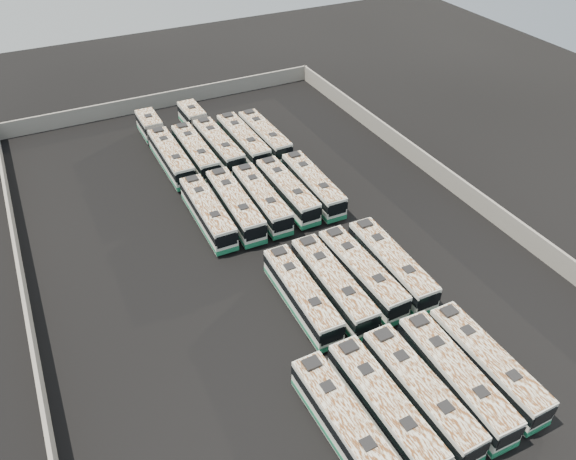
# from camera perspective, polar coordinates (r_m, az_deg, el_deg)

# --- Properties ---
(ground) EXTENTS (140.00, 140.00, 0.00)m
(ground) POSITION_cam_1_polar(r_m,az_deg,el_deg) (54.42, -1.31, -2.22)
(ground) COLOR black
(ground) RESTS_ON ground
(perimeter_wall) EXTENTS (45.20, 73.20, 2.20)m
(perimeter_wall) POSITION_cam_1_polar(r_m,az_deg,el_deg) (53.73, -1.32, -1.31)
(perimeter_wall) COLOR slate
(perimeter_wall) RESTS_ON ground
(bus_front_far_left) EXTENTS (2.64, 11.17, 3.13)m
(bus_front_far_left) POSITION_cam_1_polar(r_m,az_deg,el_deg) (39.80, 5.88, -19.17)
(bus_front_far_left) COLOR silver
(bus_front_far_left) RESTS_ON ground
(bus_front_left) EXTENTS (2.58, 11.25, 3.16)m
(bus_front_left) POSITION_cam_1_polar(r_m,az_deg,el_deg) (40.95, 9.72, -17.32)
(bus_front_left) COLOR silver
(bus_front_left) RESTS_ON ground
(bus_front_center) EXTENTS (2.60, 11.21, 3.14)m
(bus_front_center) POSITION_cam_1_polar(r_m,az_deg,el_deg) (42.17, 13.25, -15.76)
(bus_front_center) COLOR silver
(bus_front_center) RESTS_ON ground
(bus_front_right) EXTENTS (2.65, 11.30, 3.17)m
(bus_front_right) POSITION_cam_1_polar(r_m,az_deg,el_deg) (43.58, 16.57, -14.19)
(bus_front_right) COLOR silver
(bus_front_right) RESTS_ON ground
(bus_front_far_right) EXTENTS (2.41, 10.90, 3.06)m
(bus_front_far_right) POSITION_cam_1_polar(r_m,az_deg,el_deg) (45.20, 19.48, -12.67)
(bus_front_far_right) COLOR silver
(bus_front_far_right) RESTS_ON ground
(bus_midfront_left) EXTENTS (2.50, 10.90, 3.06)m
(bus_midfront_left) POSITION_cam_1_polar(r_m,az_deg,el_deg) (47.70, 1.38, -6.61)
(bus_midfront_left) COLOR silver
(bus_midfront_left) RESTS_ON ground
(bus_midfront_center) EXTENTS (2.51, 11.35, 3.19)m
(bus_midfront_center) POSITION_cam_1_polar(r_m,az_deg,el_deg) (48.66, 4.56, -5.56)
(bus_midfront_center) COLOR silver
(bus_midfront_center) RESTS_ON ground
(bus_midfront_right) EXTENTS (2.63, 11.21, 3.14)m
(bus_midfront_right) POSITION_cam_1_polar(r_m,az_deg,el_deg) (50.06, 7.46, -4.36)
(bus_midfront_right) COLOR silver
(bus_midfront_right) RESTS_ON ground
(bus_midfront_far_right) EXTENTS (2.59, 11.27, 3.16)m
(bus_midfront_far_right) POSITION_cam_1_polar(r_m,az_deg,el_deg) (51.35, 10.42, -3.45)
(bus_midfront_far_right) COLOR silver
(bus_midfront_far_right) RESTS_ON ground
(bus_midback_far_left) EXTENTS (2.44, 11.09, 3.12)m
(bus_midback_far_left) POSITION_cam_1_polar(r_m,az_deg,el_deg) (57.44, -8.16, 1.78)
(bus_midback_far_left) COLOR silver
(bus_midback_far_left) RESTS_ON ground
(bus_midback_left) EXTENTS (2.65, 11.40, 3.20)m
(bus_midback_left) POSITION_cam_1_polar(r_m,az_deg,el_deg) (58.07, -5.39, 2.52)
(bus_midback_left) COLOR silver
(bus_midback_left) RESTS_ON ground
(bus_midback_center) EXTENTS (2.57, 11.04, 3.10)m
(bus_midback_center) POSITION_cam_1_polar(r_m,az_deg,el_deg) (58.92, -2.69, 3.16)
(bus_midback_center) COLOR silver
(bus_midback_center) RESTS_ON ground
(bus_midback_right) EXTENTS (2.42, 10.99, 3.09)m
(bus_midback_right) POSITION_cam_1_polar(r_m,az_deg,el_deg) (60.16, -0.08, 4.00)
(bus_midback_right) COLOR silver
(bus_midback_right) RESTS_ON ground
(bus_midback_far_right) EXTENTS (2.53, 11.06, 3.10)m
(bus_midback_far_right) POSITION_cam_1_polar(r_m,az_deg,el_deg) (61.17, 2.53, 4.60)
(bus_midback_far_right) COLOR silver
(bus_midback_far_right) RESTS_ON ground
(bus_back_far_left) EXTENTS (2.44, 17.26, 3.13)m
(bus_back_far_left) POSITION_cam_1_polar(r_m,az_deg,el_deg) (70.14, -12.52, 8.31)
(bus_back_far_left) COLOR silver
(bus_back_far_left) RESTS_ON ground
(bus_back_left) EXTENTS (2.38, 11.10, 3.12)m
(bus_back_left) POSITION_cam_1_polar(r_m,az_deg,el_deg) (68.12, -9.38, 7.81)
(bus_back_left) COLOR silver
(bus_back_left) RESTS_ON ground
(bus_back_center) EXTENTS (2.79, 17.27, 3.12)m
(bus_back_center) POSITION_cam_1_polar(r_m,az_deg,el_deg) (71.54, -7.98, 9.47)
(bus_back_center) COLOR silver
(bus_back_center) RESTS_ON ground
(bus_back_right) EXTENTS (2.56, 11.35, 3.19)m
(bus_back_right) POSITION_cam_1_polar(r_m,az_deg,el_deg) (69.79, -4.58, 9.00)
(bus_back_right) COLOR silver
(bus_back_right) RESTS_ON ground
(bus_back_far_right) EXTENTS (2.54, 10.90, 3.06)m
(bus_back_far_right) POSITION_cam_1_polar(r_m,az_deg,el_deg) (70.90, -2.39, 9.51)
(bus_back_far_right) COLOR silver
(bus_back_far_right) RESTS_ON ground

